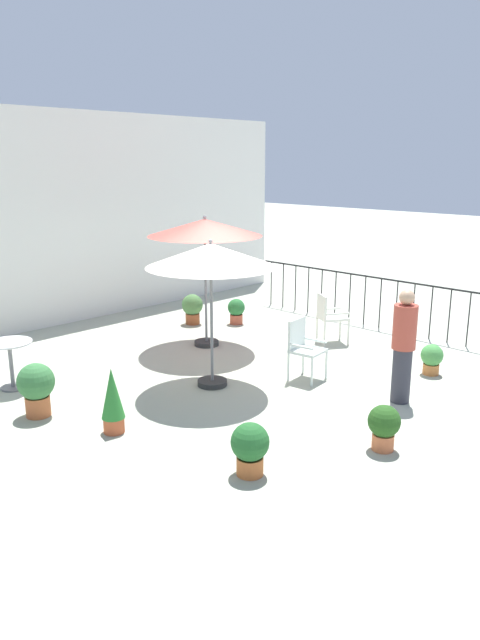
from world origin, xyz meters
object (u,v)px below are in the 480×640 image
at_px(patio_chair_1, 303,345).
at_px(potted_plant_2, 192,307).
at_px(patio_chair_0, 329,315).
at_px(potted_plant_0, 113,400).
at_px(potted_plant_6, 236,310).
at_px(cafe_table_0, 10,356).
at_px(potted_plant_4, 384,425).
at_px(potted_plant_1, 432,358).
at_px(standing_person, 403,345).
at_px(potted_plant_7, 36,386).
at_px(patio_umbrella_0, 211,257).
at_px(patio_umbrella_1, 205,229).
at_px(potted_plant_5, 250,447).

relative_size(patio_chair_1, potted_plant_2, 1.50).
relative_size(patio_chair_0, potted_plant_0, 1.09).
bearing_deg(patio_chair_0, potted_plant_6, 95.99).
distance_m(cafe_table_0, potted_plant_4, 5.34).
bearing_deg(patio_chair_0, potted_plant_1, -96.09).
xyz_separation_m(potted_plant_2, standing_person, (-0.70, -5.14, 0.47)).
height_order(cafe_table_0, potted_plant_6, cafe_table_0).
bearing_deg(potted_plant_7, potted_plant_1, -29.88).
relative_size(patio_chair_0, potted_plant_4, 1.68).
bearing_deg(patio_chair_0, potted_plant_2, 107.08).
xyz_separation_m(potted_plant_0, potted_plant_4, (1.91, -2.60, -0.13)).
bearing_deg(potted_plant_6, patio_chair_1, -117.59).
xyz_separation_m(patio_umbrella_0, potted_plant_6, (2.72, 2.20, -1.63)).
bearing_deg(potted_plant_4, patio_chair_1, 60.76).
xyz_separation_m(patio_chair_1, standing_person, (0.22, -1.54, 0.28)).
bearing_deg(potted_plant_2, patio_umbrella_1, -121.61).
height_order(patio_umbrella_0, patio_umbrella_1, patio_umbrella_1).
bearing_deg(potted_plant_5, patio_chair_0, 26.89).
bearing_deg(patio_chair_1, potted_plant_1, -40.44).
distance_m(potted_plant_0, potted_plant_6, 5.29).
distance_m(patio_chair_1, potted_plant_7, 3.86).
bearing_deg(potted_plant_7, patio_chair_1, -24.34).
xyz_separation_m(patio_chair_1, potted_plant_0, (-3.10, 0.47, -0.11)).
height_order(patio_umbrella_1, patio_chair_1, patio_umbrella_1).
bearing_deg(standing_person, patio_chair_0, 56.73).
height_order(patio_chair_0, potted_plant_5, patio_chair_0).
relative_size(potted_plant_1, potted_plant_5, 0.83).
bearing_deg(potted_plant_4, potted_plant_7, 121.86).
bearing_deg(patio_chair_1, potted_plant_6, 62.41).
height_order(patio_umbrella_1, potted_plant_6, patio_umbrella_1).
bearing_deg(potted_plant_5, patio_umbrella_1, 53.15).
height_order(cafe_table_0, patio_chair_1, patio_chair_1).
height_order(patio_chair_0, potted_plant_2, patio_chair_0).
xyz_separation_m(potted_plant_2, potted_plant_4, (-2.12, -5.74, -0.04)).
bearing_deg(patio_umbrella_1, potted_plant_2, 58.39).
bearing_deg(patio_umbrella_0, patio_chair_1, -33.42).
xyz_separation_m(patio_umbrella_0, potted_plant_5, (-1.51, -2.21, -1.60)).
relative_size(potted_plant_0, potted_plant_1, 1.72).
relative_size(patio_chair_1, potted_plant_7, 1.29).
height_order(patio_umbrella_0, patio_chair_0, patio_umbrella_0).
bearing_deg(patio_umbrella_0, potted_plant_7, 160.77).
distance_m(potted_plant_0, potted_plant_7, 1.20).
relative_size(patio_umbrella_0, potted_plant_4, 4.01).
bearing_deg(potted_plant_0, potted_plant_5, -77.47).
bearing_deg(patio_umbrella_1, potted_plant_7, -168.70).
xyz_separation_m(potted_plant_5, standing_person, (2.90, -0.11, 0.49)).
height_order(potted_plant_4, potted_plant_7, potted_plant_7).
xyz_separation_m(patio_chair_1, potted_plant_1, (1.55, -1.32, -0.27)).
xyz_separation_m(potted_plant_4, potted_plant_7, (-2.32, 3.73, 0.10)).
bearing_deg(patio_umbrella_0, potted_plant_2, 53.56).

